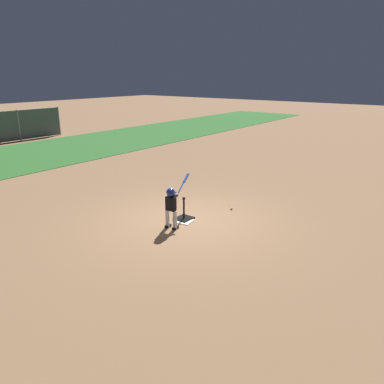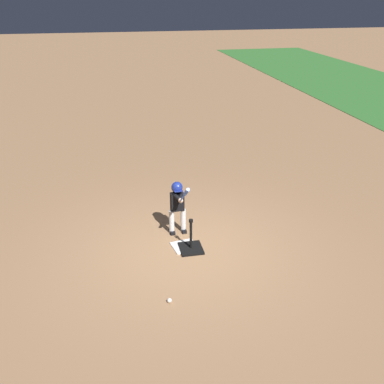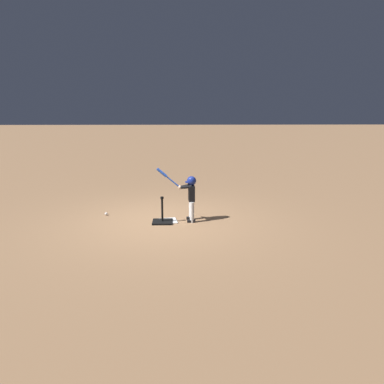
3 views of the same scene
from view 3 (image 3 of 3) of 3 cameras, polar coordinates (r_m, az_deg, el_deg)
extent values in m
plane|color=#99704C|center=(8.87, -4.64, -4.46)|extent=(90.00, 90.00, 0.00)
cube|color=white|center=(8.85, -3.77, -4.42)|extent=(0.51, 0.51, 0.02)
cube|color=black|center=(8.76, -4.53, -4.55)|extent=(0.46, 0.42, 0.04)
cylinder|color=black|center=(8.68, -4.56, -2.75)|extent=(0.05, 0.05, 0.53)
cylinder|color=black|center=(8.60, -4.59, -0.89)|extent=(0.08, 0.08, 0.05)
cylinder|color=silver|center=(8.69, 0.00, -3.11)|extent=(0.11, 0.11, 0.49)
cube|color=black|center=(8.75, -0.13, -4.45)|extent=(0.19, 0.10, 0.06)
cylinder|color=silver|center=(8.92, -0.14, -2.69)|extent=(0.11, 0.11, 0.49)
cube|color=black|center=(8.97, -0.27, -4.01)|extent=(0.19, 0.10, 0.06)
cube|color=black|center=(8.70, -0.07, -0.21)|extent=(0.16, 0.26, 0.36)
sphere|color=#DBB293|center=(8.64, -0.07, 1.63)|extent=(0.19, 0.19, 0.19)
sphere|color=navy|center=(8.63, -0.07, 1.71)|extent=(0.22, 0.22, 0.22)
cube|color=navy|center=(8.63, -0.67, 1.52)|extent=(0.12, 0.17, 0.01)
cylinder|color=black|center=(8.61, -0.94, 0.77)|extent=(0.30, 0.14, 0.11)
cylinder|color=black|center=(8.69, -0.98, 0.88)|extent=(0.30, 0.17, 0.11)
sphere|color=#DBB293|center=(8.64, -1.85, 0.70)|extent=(0.09, 0.09, 0.09)
cylinder|color=blue|center=(8.59, -3.54, 2.08)|extent=(0.52, 0.07, 0.46)
cylinder|color=blue|center=(8.56, -4.63, 2.97)|extent=(0.26, 0.08, 0.23)
cylinder|color=black|center=(8.65, -1.75, 0.62)|extent=(0.05, 0.05, 0.05)
sphere|color=white|center=(9.54, -12.95, -3.26)|extent=(0.07, 0.07, 0.07)
camera|label=1|loc=(15.83, 25.51, 15.80)|focal=35.00mm
camera|label=2|loc=(12.38, -40.52, 18.10)|focal=42.00mm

